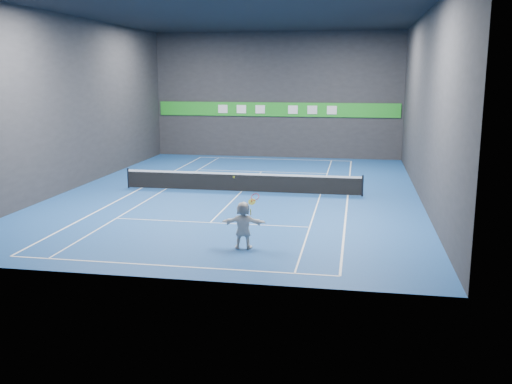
% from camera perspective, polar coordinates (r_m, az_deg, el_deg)
% --- Properties ---
extents(ground, '(26.00, 26.00, 0.00)m').
position_cam_1_polar(ground, '(29.68, -1.49, 0.01)').
color(ground, navy).
rests_on(ground, ground).
extents(ceiling, '(26.00, 26.00, 0.00)m').
position_cam_1_polar(ceiling, '(29.22, -1.59, 17.57)').
color(ceiling, black).
rests_on(ceiling, ground).
extents(wall_back, '(18.00, 0.10, 9.00)m').
position_cam_1_polar(wall_back, '(41.91, 2.09, 9.62)').
color(wall_back, '#272729').
rests_on(wall_back, ground).
extents(wall_front, '(18.00, 0.10, 9.00)m').
position_cam_1_polar(wall_front, '(16.61, -10.66, 6.31)').
color(wall_front, '#272729').
rests_on(wall_front, ground).
extents(wall_left, '(0.10, 26.00, 9.00)m').
position_cam_1_polar(wall_left, '(32.15, -17.63, 8.47)').
color(wall_left, '#272729').
rests_on(wall_left, ground).
extents(wall_right, '(0.10, 26.00, 9.00)m').
position_cam_1_polar(wall_right, '(28.68, 16.55, 8.21)').
color(wall_right, '#272729').
rests_on(wall_right, ground).
extents(baseline_near, '(10.98, 0.08, 0.01)m').
position_cam_1_polar(baseline_near, '(18.58, -8.93, -7.29)').
color(baseline_near, white).
rests_on(baseline_near, ground).
extents(baseline_far, '(10.98, 0.08, 0.01)m').
position_cam_1_polar(baseline_far, '(41.22, 1.83, 3.31)').
color(baseline_far, white).
rests_on(baseline_far, ground).
extents(sideline_doubles_left, '(0.08, 23.78, 0.01)m').
position_cam_1_polar(sideline_doubles_left, '(31.23, -11.41, 0.38)').
color(sideline_doubles_left, white).
rests_on(sideline_doubles_left, ground).
extents(sideline_doubles_right, '(0.08, 23.78, 0.01)m').
position_cam_1_polar(sideline_doubles_right, '(29.10, 9.16, -0.36)').
color(sideline_doubles_right, white).
rests_on(sideline_doubles_right, ground).
extents(sideline_singles_left, '(0.06, 23.78, 0.01)m').
position_cam_1_polar(sideline_singles_left, '(30.75, -9.01, 0.29)').
color(sideline_singles_left, white).
rests_on(sideline_singles_left, ground).
extents(sideline_singles_right, '(0.06, 23.78, 0.01)m').
position_cam_1_polar(sideline_singles_right, '(29.15, 6.45, -0.27)').
color(sideline_singles_right, white).
rests_on(sideline_singles_right, ground).
extents(service_line_near, '(8.23, 0.06, 0.01)m').
position_cam_1_polar(service_line_near, '(23.61, -4.61, -3.07)').
color(service_line_near, white).
rests_on(service_line_near, ground).
extents(service_line_far, '(8.23, 0.06, 0.01)m').
position_cam_1_polar(service_line_far, '(35.86, 0.56, 2.05)').
color(service_line_far, white).
rests_on(service_line_far, ground).
extents(center_service_line, '(0.06, 12.80, 0.01)m').
position_cam_1_polar(center_service_line, '(29.68, -1.49, 0.02)').
color(center_service_line, white).
rests_on(center_service_line, ground).
extents(player, '(1.59, 0.60, 1.68)m').
position_cam_1_polar(player, '(19.94, -1.29, -3.31)').
color(player, silver).
rests_on(player, ground).
extents(tennis_ball, '(0.07, 0.07, 0.07)m').
position_cam_1_polar(tennis_ball, '(19.83, -2.24, 1.50)').
color(tennis_ball, yellow).
rests_on(tennis_ball, player).
extents(tennis_net, '(12.50, 0.10, 1.07)m').
position_cam_1_polar(tennis_net, '(29.57, -1.50, 1.04)').
color(tennis_net, black).
rests_on(tennis_net, ground).
extents(sponsor_banner, '(17.64, 0.11, 1.00)m').
position_cam_1_polar(sponsor_banner, '(41.89, 2.07, 8.25)').
color(sponsor_banner, green).
rests_on(sponsor_banner, wall_back).
extents(tennis_racket, '(0.51, 0.31, 0.83)m').
position_cam_1_polar(tennis_racket, '(19.70, -0.19, -0.75)').
color(tennis_racket, red).
rests_on(tennis_racket, player).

